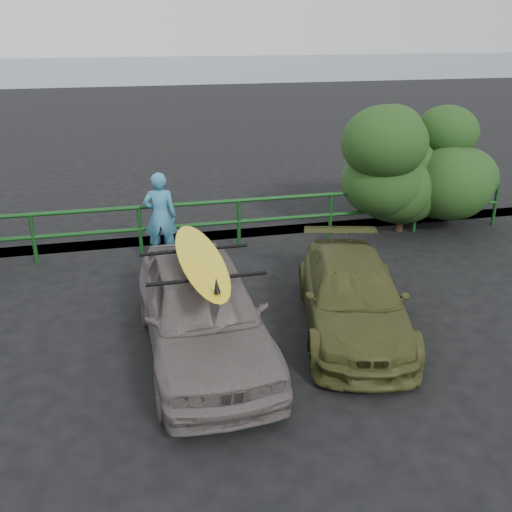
{
  "coord_description": "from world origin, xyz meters",
  "views": [
    {
      "loc": [
        -1.25,
        -5.89,
        4.3
      ],
      "look_at": [
        0.64,
        1.98,
        1.02
      ],
      "focal_mm": 40.0,
      "sensor_mm": 36.0,
      "label": 1
    }
  ],
  "objects_px": {
    "sedan": "(202,311)",
    "olive_vehicle": "(353,297)",
    "surfboard": "(200,259)",
    "guardrail": "(190,227)",
    "man": "(160,216)"
  },
  "relations": [
    {
      "from": "sedan",
      "to": "surfboard",
      "type": "relative_size",
      "value": 1.45
    },
    {
      "from": "olive_vehicle",
      "to": "man",
      "type": "relative_size",
      "value": 2.1
    },
    {
      "from": "man",
      "to": "surfboard",
      "type": "bearing_deg",
      "value": 102.21
    },
    {
      "from": "guardrail",
      "to": "man",
      "type": "height_order",
      "value": "man"
    },
    {
      "from": "olive_vehicle",
      "to": "surfboard",
      "type": "relative_size",
      "value": 1.33
    },
    {
      "from": "guardrail",
      "to": "man",
      "type": "relative_size",
      "value": 8.05
    },
    {
      "from": "sedan",
      "to": "man",
      "type": "distance_m",
      "value": 3.74
    },
    {
      "from": "man",
      "to": "olive_vehicle",
      "type": "bearing_deg",
      "value": 134.21
    },
    {
      "from": "sedan",
      "to": "guardrail",
      "type": "bearing_deg",
      "value": 83.82
    },
    {
      "from": "sedan",
      "to": "surfboard",
      "type": "bearing_deg",
      "value": 0.0
    },
    {
      "from": "surfboard",
      "to": "guardrail",
      "type": "bearing_deg",
      "value": 83.82
    },
    {
      "from": "surfboard",
      "to": "sedan",
      "type": "bearing_deg",
      "value": 0.0
    },
    {
      "from": "sedan",
      "to": "olive_vehicle",
      "type": "xyz_separation_m",
      "value": [
        2.29,
        0.21,
        -0.15
      ]
    },
    {
      "from": "guardrail",
      "to": "sedan",
      "type": "bearing_deg",
      "value": -94.94
    },
    {
      "from": "guardrail",
      "to": "surfboard",
      "type": "xyz_separation_m",
      "value": [
        -0.34,
        -3.98,
        0.93
      ]
    }
  ]
}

